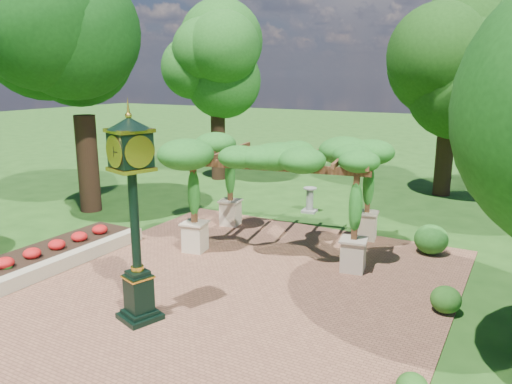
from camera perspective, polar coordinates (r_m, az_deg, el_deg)
The scene contains 12 objects.
ground at distance 11.54m, azimuth -6.24°, elevation -13.24°, with size 120.00×120.00×0.00m, color #1E4714.
brick_plaza at distance 12.27m, azimuth -3.49°, elevation -11.39°, with size 10.00×12.00×0.04m, color brown.
border_wall at distance 14.72m, azimuth -19.98°, elevation -7.14°, with size 0.35×5.00×0.40m, color #C6B793.
flower_bed at distance 15.40m, azimuth -22.19°, elevation -6.52°, with size 1.50×5.00×0.36m, color red.
pedestal_clock at distance 10.39m, azimuth -13.84°, elevation -1.10°, with size 1.09×1.09×4.39m.
pergola at distance 14.77m, azimuth 3.30°, elevation 4.10°, with size 5.88×4.25×3.39m.
sundial at distance 19.09m, azimuth 6.16°, elevation -1.08°, with size 0.59×0.59×0.96m.
shrub_mid at distance 11.91m, azimuth 20.87°, elevation -11.41°, with size 0.67×0.67×0.60m, color #255818.
shrub_back at distance 15.40m, azimuth 19.39°, elevation -5.12°, with size 0.96×0.96×0.87m, color #225D1A.
tree_west_near at distance 19.74m, azimuth -19.70°, elevation 16.51°, with size 5.27×5.27×9.46m.
tree_west_far at distance 24.71m, azimuth -4.51°, elevation 15.10°, with size 3.77×3.77×8.68m.
tree_north at distance 22.71m, azimuth 21.56°, elevation 13.81°, with size 4.21×4.21×8.31m.
Camera 1 is at (6.07, -8.35, 5.15)m, focal length 35.00 mm.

